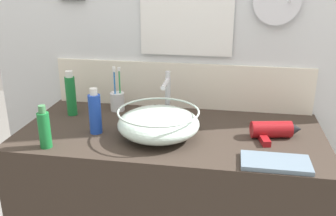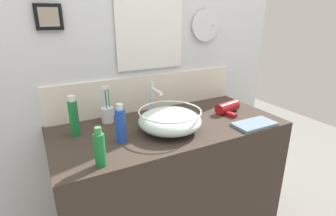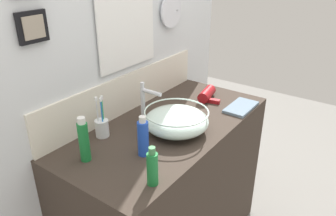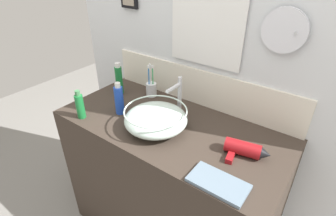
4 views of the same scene
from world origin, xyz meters
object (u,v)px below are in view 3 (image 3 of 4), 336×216
lotion_bottle (84,141)px  soap_dispenser (152,168)px  glass_bowl_sink (176,120)px  hand_towel (241,107)px  hair_drier (208,94)px  toothbrush_cup (102,127)px  spray_bottle (143,138)px  faucet (145,99)px

lotion_bottle → soap_dispenser: size_ratio=1.24×
glass_bowl_sink → hand_towel: size_ratio=1.39×
hair_drier → hand_towel: (-0.02, -0.23, -0.02)m
lotion_bottle → hand_towel: lotion_bottle is taller
soap_dispenser → hand_towel: (0.84, 0.01, -0.07)m
glass_bowl_sink → toothbrush_cup: size_ratio=1.55×
hand_towel → spray_bottle: bearing=167.6°
lotion_bottle → spray_bottle: lotion_bottle is taller
hair_drier → soap_dispenser: soap_dispenser is taller
lotion_bottle → spray_bottle: size_ratio=1.09×
toothbrush_cup → lotion_bottle: toothbrush_cup is taller
hair_drier → lotion_bottle: size_ratio=1.01×
soap_dispenser → toothbrush_cup: bearing=71.0°
soap_dispenser → hand_towel: 0.85m
toothbrush_cup → lotion_bottle: size_ratio=1.02×
faucet → hair_drier: bearing=-15.2°
glass_bowl_sink → faucet: (0.00, 0.20, 0.07)m
hair_drier → spray_bottle: size_ratio=1.10×
lotion_bottle → hand_towel: bearing=-20.6°
glass_bowl_sink → faucet: size_ratio=1.51×
hand_towel → toothbrush_cup: bearing=148.6°
toothbrush_cup → hand_towel: (0.69, -0.42, -0.04)m
toothbrush_cup → spray_bottle: 0.27m
lotion_bottle → soap_dispenser: (0.04, -0.34, -0.02)m
spray_bottle → lotion_bottle: bearing=135.5°
toothbrush_cup → lotion_bottle: (-0.19, -0.09, 0.05)m
soap_dispenser → faucet: bearing=42.0°
glass_bowl_sink → toothbrush_cup: bearing=133.3°
glass_bowl_sink → lotion_bottle: lotion_bottle is taller
glass_bowl_sink → hair_drier: 0.46m
toothbrush_cup → soap_dispenser: toothbrush_cup is taller
hair_drier → soap_dispenser: bearing=-164.6°
hair_drier → hand_towel: hair_drier is taller
glass_bowl_sink → hair_drier: (0.46, 0.07, -0.03)m
glass_bowl_sink → hair_drier: size_ratio=1.55×
toothbrush_cup → soap_dispenser: 0.46m
spray_bottle → hand_towel: (0.70, -0.15, -0.08)m
glass_bowl_sink → soap_dispenser: (-0.40, -0.16, 0.01)m
spray_bottle → hair_drier: bearing=6.0°
glass_bowl_sink → hand_towel: 0.47m
glass_bowl_sink → soap_dispenser: 0.43m
glass_bowl_sink → spray_bottle: 0.26m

